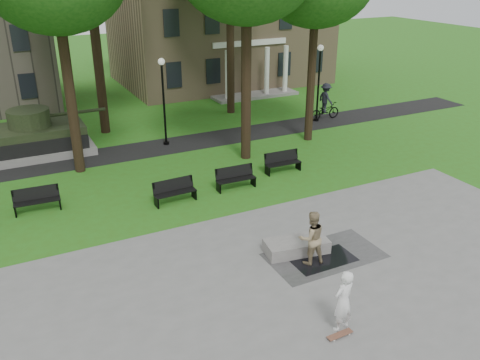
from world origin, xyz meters
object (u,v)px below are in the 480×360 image
object	(u,v)px
skateboarder	(343,301)
friend_watching	(311,238)
concrete_block	(296,246)
cyclist	(325,105)
park_bench_0	(36,199)

from	to	relation	value
skateboarder	friend_watching	distance (m)	3.39
concrete_block	cyclist	world-z (taller)	cyclist
cyclist	park_bench_0	xyz separation A→B (m)	(-17.99, -5.42, -0.43)
concrete_block	cyclist	distance (m)	16.48
concrete_block	cyclist	size ratio (longest dim) A/B	0.94
skateboarder	cyclist	world-z (taller)	cyclist
concrete_block	skateboarder	size ratio (longest dim) A/B	1.18
friend_watching	cyclist	world-z (taller)	cyclist
park_bench_0	cyclist	bearing A→B (deg)	20.05
concrete_block	park_bench_0	world-z (taller)	park_bench_0
park_bench_0	friend_watching	bearing A→B (deg)	-43.42
concrete_block	skateboarder	bearing A→B (deg)	-105.15
cyclist	park_bench_0	size ratio (longest dim) A/B	1.28
concrete_block	friend_watching	size ratio (longest dim) A/B	1.16
friend_watching	park_bench_0	distance (m)	11.29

